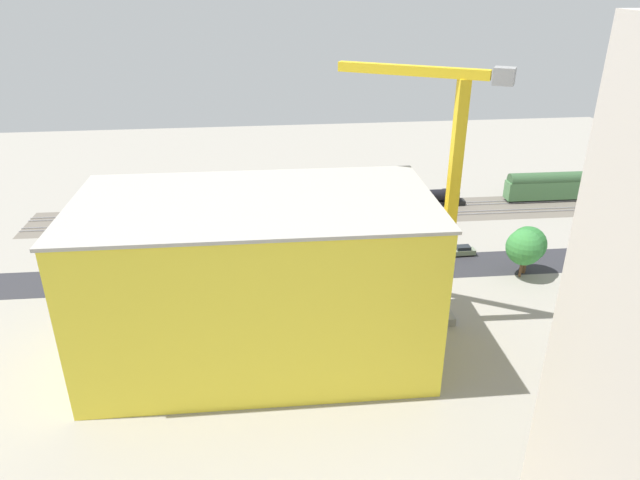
% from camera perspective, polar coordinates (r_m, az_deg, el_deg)
% --- Properties ---
extents(ground_plane, '(200.33, 200.33, 0.00)m').
position_cam_1_polar(ground_plane, '(99.69, 3.46, -2.22)').
color(ground_plane, gray).
rests_on(ground_plane, ground).
extents(rail_bed, '(125.38, 15.01, 0.01)m').
position_cam_1_polar(rail_bed, '(119.66, 1.68, 2.64)').
color(rail_bed, '#665E54').
rests_on(rail_bed, ground).
extents(street_asphalt, '(125.32, 10.86, 0.01)m').
position_cam_1_polar(street_asphalt, '(97.27, 3.73, -2.96)').
color(street_asphalt, '#2D2D33').
rests_on(street_asphalt, ground).
extents(track_rails, '(125.19, 8.57, 0.12)m').
position_cam_1_polar(track_rails, '(119.60, 1.69, 2.72)').
color(track_rails, '#9E9EA8').
rests_on(track_rails, ground).
extents(platform_canopy_near, '(50.02, 6.11, 4.61)m').
position_cam_1_polar(platform_canopy_near, '(110.56, -2.44, 3.12)').
color(platform_canopy_near, '#A82D23').
rests_on(platform_canopy_near, ground).
extents(platform_canopy_far, '(58.52, 6.27, 4.30)m').
position_cam_1_polar(platform_canopy_far, '(117.02, -3.95, 4.19)').
color(platform_canopy_far, '#A82D23').
rests_on(platform_canopy_far, ground).
extents(locomotive, '(14.61, 2.77, 4.88)m').
position_cam_1_polar(locomotive, '(125.87, 11.04, 4.15)').
color(locomotive, black).
rests_on(locomotive, ground).
extents(passenger_coach, '(17.59, 3.46, 6.41)m').
position_cam_1_polar(passenger_coach, '(135.03, 21.55, 5.03)').
color(passenger_coach, black).
rests_on(passenger_coach, ground).
extents(parked_car_0, '(4.36, 1.83, 1.80)m').
position_cam_1_polar(parked_car_0, '(104.72, 14.01, -1.08)').
color(parked_car_0, black).
rests_on(parked_car_0, ground).
extents(parked_car_1, '(4.49, 1.88, 1.75)m').
position_cam_1_polar(parked_car_1, '(102.75, 9.81, -1.21)').
color(parked_car_1, black).
rests_on(parked_car_1, ground).
extents(parked_car_2, '(4.13, 1.86, 1.77)m').
position_cam_1_polar(parked_car_2, '(100.80, 6.32, -1.51)').
color(parked_car_2, black).
rests_on(parked_car_2, ground).
extents(parked_car_3, '(4.11, 1.99, 1.71)m').
position_cam_1_polar(parked_car_3, '(99.49, 2.11, -1.76)').
color(parked_car_3, black).
rests_on(parked_car_3, ground).
extents(construction_building, '(42.32, 22.31, 21.19)m').
position_cam_1_polar(construction_building, '(71.96, -6.18, -4.21)').
color(construction_building, yellow).
rests_on(construction_building, ground).
extents(construction_roof_slab, '(42.92, 22.92, 0.40)m').
position_cam_1_polar(construction_roof_slab, '(67.38, -6.60, 3.83)').
color(construction_roof_slab, '#ADA89E').
rests_on(construction_roof_slab, construction_building).
extents(tower_crane, '(19.74, 12.06, 35.68)m').
position_cam_1_polar(tower_crane, '(76.69, 12.29, 5.26)').
color(tower_crane, gray).
rests_on(tower_crane, ground).
extents(box_truck_0, '(8.44, 2.85, 3.43)m').
position_cam_1_polar(box_truck_0, '(92.46, 2.67, -3.35)').
color(box_truck_0, black).
rests_on(box_truck_0, ground).
extents(street_tree_0, '(5.89, 5.89, 8.29)m').
position_cam_1_polar(street_tree_0, '(98.27, 19.65, -0.70)').
color(street_tree_0, brown).
rests_on(street_tree_0, ground).
extents(street_tree_1, '(5.41, 5.41, 7.76)m').
position_cam_1_polar(street_tree_1, '(89.25, -13.52, -2.73)').
color(street_tree_1, brown).
rests_on(street_tree_1, ground).
extents(street_tree_2, '(5.93, 5.93, 8.28)m').
position_cam_1_polar(street_tree_2, '(99.71, 20.00, -0.40)').
color(street_tree_2, brown).
rests_on(street_tree_2, ground).
extents(street_tree_3, '(4.32, 4.32, 6.32)m').
position_cam_1_polar(street_tree_3, '(93.77, -21.68, -3.12)').
color(street_tree_3, brown).
rests_on(street_tree_3, ground).
extents(traffic_light, '(0.50, 0.36, 6.92)m').
position_cam_1_polar(traffic_light, '(99.69, 3.49, 0.70)').
color(traffic_light, '#333333').
rests_on(traffic_light, ground).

